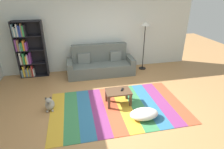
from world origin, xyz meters
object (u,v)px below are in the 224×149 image
(dog, at_px, (50,104))
(standing_lamp, at_px, (145,30))
(couch, at_px, (101,64))
(tv_remote, at_px, (122,89))
(pouf, at_px, (144,114))
(bookshelf, at_px, (27,50))
(coffee_table, at_px, (118,93))

(dog, bearing_deg, standing_lamp, 31.94)
(couch, height_order, standing_lamp, standing_lamp)
(couch, xyz_separation_m, tv_remote, (0.25, -1.94, 0.06))
(pouf, xyz_separation_m, tv_remote, (-0.33, 0.74, 0.27))
(bookshelf, height_order, tv_remote, bookshelf)
(coffee_table, height_order, tv_remote, tv_remote)
(bookshelf, xyz_separation_m, coffee_table, (2.49, -2.25, -0.61))
(standing_lamp, bearing_deg, couch, -176.48)
(couch, height_order, coffee_table, couch)
(couch, distance_m, bookshelf, 2.43)
(bookshelf, relative_size, coffee_table, 2.90)
(bookshelf, height_order, coffee_table, bookshelf)
(couch, distance_m, tv_remote, 1.96)
(bookshelf, height_order, dog, bookshelf)
(standing_lamp, bearing_deg, pouf, -109.93)
(bookshelf, relative_size, dog, 4.65)
(dog, bearing_deg, pouf, -20.74)
(couch, height_order, dog, couch)
(bookshelf, distance_m, coffee_table, 3.41)
(pouf, relative_size, dog, 1.68)
(dog, bearing_deg, couch, 49.97)
(dog, bearing_deg, tv_remote, -2.22)
(bookshelf, bearing_deg, dog, -70.18)
(bookshelf, height_order, pouf, bookshelf)
(couch, distance_m, coffee_table, 1.98)
(pouf, distance_m, standing_lamp, 3.24)
(coffee_table, bearing_deg, couch, 94.03)
(bookshelf, distance_m, tv_remote, 3.46)
(dog, bearing_deg, bookshelf, 109.82)
(pouf, distance_m, dog, 2.30)
(pouf, height_order, dog, dog)
(couch, bearing_deg, bookshelf, 173.14)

